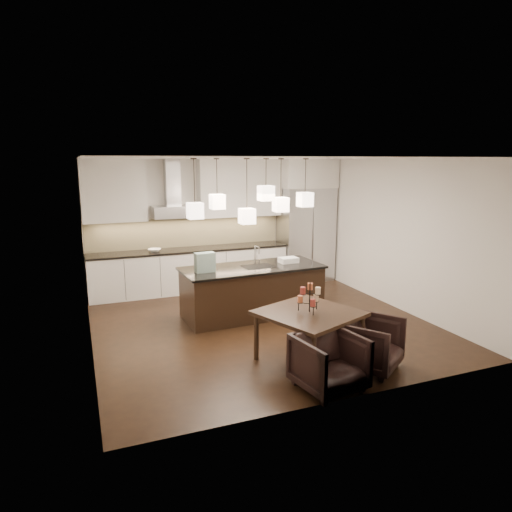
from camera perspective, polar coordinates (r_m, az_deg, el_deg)
name	(u,v)px	position (r m, az deg, el deg)	size (l,w,h in m)	color
floor	(260,324)	(7.98, 0.53, -8.46)	(5.50, 5.50, 0.02)	black
ceiling	(261,157)	(7.48, 0.58, 12.24)	(5.50, 5.50, 0.02)	white
wall_back	(214,223)	(10.19, -5.31, 4.13)	(5.50, 0.02, 2.80)	silver
wall_front	(353,285)	(5.22, 12.05, -3.52)	(5.50, 0.02, 2.80)	silver
wall_left	(84,256)	(7.07, -20.67, -0.01)	(0.02, 5.50, 2.80)	silver
wall_right	(396,234)	(9.00, 17.08, 2.64)	(0.02, 5.50, 2.80)	silver
refrigerator	(306,234)	(10.67, 6.21, 2.69)	(1.20, 0.72, 2.15)	#B7B7BA
fridge_panel	(307,173)	(10.54, 6.38, 10.23)	(1.26, 0.72, 0.65)	silver
lower_cabinets	(191,271)	(9.89, -8.14, -1.83)	(4.21, 0.62, 0.88)	silver
countertop	(190,250)	(9.80, -8.22, 0.78)	(4.21, 0.66, 0.04)	black
backsplash	(187,232)	(10.03, -8.68, 2.97)	(4.21, 0.02, 0.63)	#C0B688
upper_cab_left	(114,191)	(9.55, -17.38, 7.81)	(1.25, 0.35, 1.25)	silver
upper_cab_right	(240,188)	(10.10, -2.05, 8.53)	(1.86, 0.35, 1.25)	silver
hood_canopy	(174,212)	(9.66, -10.17, 5.49)	(0.90, 0.52, 0.24)	#B7B7BA
hood_chimney	(172,182)	(9.72, -10.43, 9.07)	(0.30, 0.28, 0.96)	#B7B7BA
fruit_bowl	(155,250)	(9.60, -12.57, 0.70)	(0.26, 0.26, 0.06)	silver
island_body	(252,292)	(8.27, -0.46, -4.51)	(2.45, 0.98, 0.86)	black
island_top	(252,268)	(8.15, -0.47, -1.47)	(2.53, 1.06, 0.04)	black
faucet	(255,255)	(8.23, -0.12, 0.13)	(0.10, 0.24, 0.37)	silver
tote_bag	(205,262)	(7.78, -6.41, -0.79)	(0.33, 0.18, 0.33)	#1E513D
food_container	(288,260)	(8.47, 4.07, -0.51)	(0.33, 0.24, 0.10)	silver
dining_table	(309,336)	(6.49, 6.61, -9.93)	(1.20, 1.20, 0.72)	black
candelabra	(310,297)	(6.30, 6.73, -5.11)	(0.34, 0.34, 0.42)	black
candle_a	(316,298)	(6.41, 7.51, -5.21)	(0.07, 0.07, 0.10)	beige
candle_b	(300,299)	(6.34, 5.54, -5.37)	(0.07, 0.07, 0.10)	#C26038
candle_c	(313,303)	(6.20, 7.13, -5.82)	(0.07, 0.07, 0.10)	maroon
candle_d	(310,286)	(6.40, 6.79, -3.79)	(0.07, 0.07, 0.10)	#C26038
candle_e	(303,291)	(6.19, 5.87, -4.31)	(0.07, 0.07, 0.10)	maroon
candle_f	(318,291)	(6.21, 7.75, -4.32)	(0.07, 0.07, 0.10)	beige
armchair_left	(329,363)	(5.76, 9.16, -13.04)	(0.75, 0.77, 0.70)	black
armchair_right	(370,343)	(6.41, 14.06, -10.56)	(0.75, 0.77, 0.71)	black
pendant_a	(195,211)	(7.55, -7.63, 5.63)	(0.24, 0.24, 0.26)	#FEE3CB
pendant_b	(217,202)	(8.17, -4.86, 6.78)	(0.24, 0.24, 0.26)	#FEE3CB
pendant_c	(266,193)	(7.98, 1.25, 7.85)	(0.24, 0.24, 0.26)	#FEE3CB
pendant_d	(281,205)	(8.35, 3.10, 6.44)	(0.24, 0.24, 0.26)	#FEE3CB
pendant_e	(305,200)	(8.45, 6.14, 7.03)	(0.24, 0.24, 0.26)	#FEE3CB
pendant_f	(247,216)	(7.77, -1.13, 5.00)	(0.24, 0.24, 0.26)	#FEE3CB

